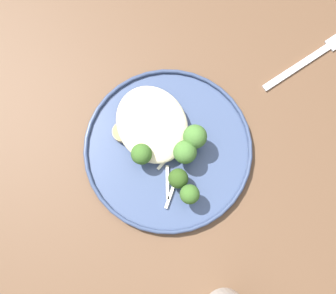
{
  "coord_description": "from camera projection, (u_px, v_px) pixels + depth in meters",
  "views": [
    {
      "loc": [
        -0.08,
        0.03,
        1.41
      ],
      "look_at": [
        0.05,
        -0.04,
        0.76
      ],
      "focal_mm": 42.19,
      "sensor_mm": 36.0,
      "label": 1
    }
  ],
  "objects": [
    {
      "name": "seared_scallop_large_seared",
      "position": [
        122.0,
        132.0,
        0.67
      ],
      "size": [
        0.03,
        0.03,
        0.01
      ],
      "color": "#DBB77A",
      "rests_on": "dinner_plate"
    },
    {
      "name": "onion_sliver_long_sliver",
      "position": [
        167.0,
        182.0,
        0.66
      ],
      "size": [
        0.05,
        0.03,
        0.0
      ],
      "primitive_type": "cube",
      "rotation": [
        0.0,
        0.0,
        2.69
      ],
      "color": "silver",
      "rests_on": "dinner_plate"
    },
    {
      "name": "onion_sliver_pale_crescent",
      "position": [
        167.0,
        158.0,
        0.67
      ],
      "size": [
        0.02,
        0.05,
        0.0
      ],
      "primitive_type": "cube",
      "rotation": [
        0.0,
        0.0,
        1.96
      ],
      "color": "silver",
      "rests_on": "dinner_plate"
    },
    {
      "name": "dinner_plate",
      "position": [
        168.0,
        149.0,
        0.68
      ],
      "size": [
        0.29,
        0.29,
        0.02
      ],
      "color": "#38476B",
      "rests_on": "wooden_dining_table"
    },
    {
      "name": "broccoli_floret_split_head",
      "position": [
        142.0,
        154.0,
        0.64
      ],
      "size": [
        0.04,
        0.04,
        0.05
      ],
      "color": "#7A994C",
      "rests_on": "dinner_plate"
    },
    {
      "name": "broccoli_floret_left_leaning",
      "position": [
        190.0,
        194.0,
        0.63
      ],
      "size": [
        0.03,
        0.03,
        0.05
      ],
      "color": "#89A356",
      "rests_on": "dinner_plate"
    },
    {
      "name": "noodle_bed",
      "position": [
        152.0,
        124.0,
        0.67
      ],
      "size": [
        0.14,
        0.12,
        0.04
      ],
      "color": "beige",
      "rests_on": "dinner_plate"
    },
    {
      "name": "seared_scallop_left_edge",
      "position": [
        130.0,
        118.0,
        0.68
      ],
      "size": [
        0.03,
        0.03,
        0.02
      ],
      "color": "beige",
      "rests_on": "dinner_plate"
    },
    {
      "name": "wooden_dining_table",
      "position": [
        163.0,
        191.0,
        0.75
      ],
      "size": [
        1.4,
        1.0,
        0.74
      ],
      "color": "brown",
      "rests_on": "ground"
    },
    {
      "name": "seared_scallop_half_hidden",
      "position": [
        156.0,
        111.0,
        0.68
      ],
      "size": [
        0.03,
        0.03,
        0.02
      ],
      "color": "beige",
      "rests_on": "dinner_plate"
    },
    {
      "name": "ground",
      "position": [
        165.0,
        213.0,
        1.39
      ],
      "size": [
        6.0,
        6.0,
        0.0
      ],
      "primitive_type": "plane",
      "color": "#47423D"
    },
    {
      "name": "broccoli_floret_center_pile",
      "position": [
        178.0,
        179.0,
        0.64
      ],
      "size": [
        0.03,
        0.03,
        0.04
      ],
      "color": "#7A994C",
      "rests_on": "dinner_plate"
    },
    {
      "name": "seared_scallop_front_small",
      "position": [
        175.0,
        122.0,
        0.68
      ],
      "size": [
        0.03,
        0.03,
        0.01
      ],
      "color": "#DBB77A",
      "rests_on": "dinner_plate"
    },
    {
      "name": "broccoli_floret_front_edge",
      "position": [
        195.0,
        137.0,
        0.64
      ],
      "size": [
        0.04,
        0.04,
        0.06
      ],
      "color": "#7A994C",
      "rests_on": "dinner_plate"
    },
    {
      "name": "onion_sliver_short_strip",
      "position": [
        161.0,
        149.0,
        0.67
      ],
      "size": [
        0.02,
        0.04,
        0.0
      ],
      "primitive_type": "cube",
      "rotation": [
        0.0,
        0.0,
        1.84
      ],
      "color": "silver",
      "rests_on": "dinner_plate"
    },
    {
      "name": "broccoli_floret_tall_stalk",
      "position": [
        185.0,
        152.0,
        0.64
      ],
      "size": [
        0.04,
        0.04,
        0.06
      ],
      "color": "#89A356",
      "rests_on": "dinner_plate"
    },
    {
      "name": "dinner_fork",
      "position": [
        308.0,
        60.0,
        0.72
      ],
      "size": [
        0.04,
        0.19,
        0.0
      ],
      "color": "silver",
      "rests_on": "wooden_dining_table"
    },
    {
      "name": "onion_sliver_curled_piece",
      "position": [
        171.0,
        194.0,
        0.66
      ],
      "size": [
        0.04,
        0.04,
        0.0
      ],
      "primitive_type": "cube",
      "rotation": [
        0.0,
        0.0,
        2.34
      ],
      "color": "silver",
      "rests_on": "dinner_plate"
    }
  ]
}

